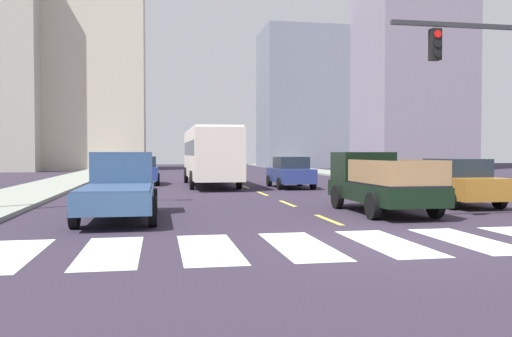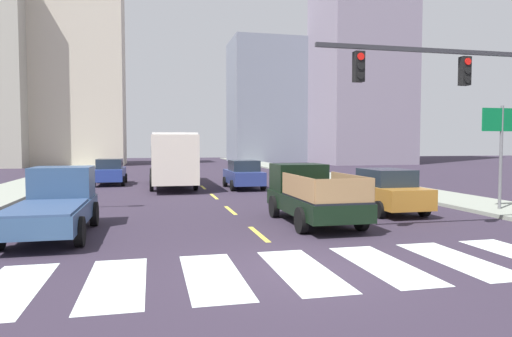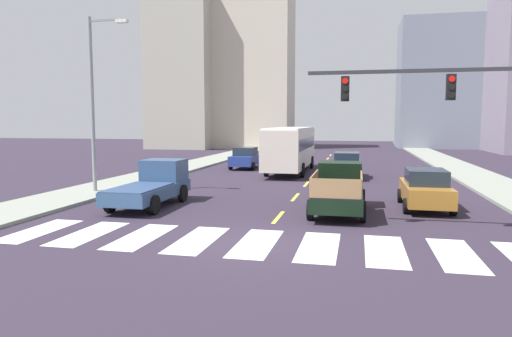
{
  "view_description": "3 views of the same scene",
  "coord_description": "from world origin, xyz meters",
  "px_view_note": "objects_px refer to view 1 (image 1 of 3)",
  "views": [
    {
      "loc": [
        -4.8,
        -10.65,
        1.94
      ],
      "look_at": [
        0.33,
        17.47,
        1.09
      ],
      "focal_mm": 37.22,
      "sensor_mm": 36.0,
      "label": 1
    },
    {
      "loc": [
        -3.12,
        -9.18,
        2.71
      ],
      "look_at": [
        2.81,
        16.53,
        1.27
      ],
      "focal_mm": 31.92,
      "sensor_mm": 36.0,
      "label": 2
    },
    {
      "loc": [
        3.0,
        -13.61,
        3.72
      ],
      "look_at": [
        -2.64,
        11.85,
        1.1
      ],
      "focal_mm": 32.43,
      "sensor_mm": 36.0,
      "label": 3
    }
  ],
  "objects_px": {
    "sedan_near_left": "(290,172)",
    "pickup_stakebed": "(377,183)",
    "sedan_mid": "(143,170)",
    "city_bus": "(210,153)",
    "sedan_near_right": "(455,182)",
    "pickup_dark": "(120,187)"
  },
  "relations": [
    {
      "from": "sedan_near_left",
      "to": "pickup_stakebed",
      "type": "bearing_deg",
      "value": -91.83
    },
    {
      "from": "sedan_mid",
      "to": "sedan_near_left",
      "type": "height_order",
      "value": "same"
    },
    {
      "from": "pickup_stakebed",
      "to": "city_bus",
      "type": "relative_size",
      "value": 0.48
    },
    {
      "from": "sedan_near_right",
      "to": "pickup_dark",
      "type": "bearing_deg",
      "value": -173.71
    },
    {
      "from": "city_bus",
      "to": "sedan_near_right",
      "type": "xyz_separation_m",
      "value": [
        7.74,
        -13.16,
        -1.09
      ]
    },
    {
      "from": "city_bus",
      "to": "sedan_mid",
      "type": "relative_size",
      "value": 2.45
    },
    {
      "from": "pickup_stakebed",
      "to": "pickup_dark",
      "type": "height_order",
      "value": "same"
    },
    {
      "from": "city_bus",
      "to": "sedan_near_right",
      "type": "relative_size",
      "value": 2.45
    },
    {
      "from": "pickup_stakebed",
      "to": "city_bus",
      "type": "distance_m",
      "value": 15.13
    },
    {
      "from": "pickup_dark",
      "to": "sedan_near_left",
      "type": "distance_m",
      "value": 14.74
    },
    {
      "from": "city_bus",
      "to": "pickup_stakebed",
      "type": "bearing_deg",
      "value": -74.27
    },
    {
      "from": "sedan_mid",
      "to": "sedan_near_right",
      "type": "distance_m",
      "value": 19.16
    },
    {
      "from": "pickup_dark",
      "to": "city_bus",
      "type": "distance_m",
      "value": 15.39
    },
    {
      "from": "pickup_dark",
      "to": "sedan_near_left",
      "type": "bearing_deg",
      "value": 58.76
    },
    {
      "from": "pickup_dark",
      "to": "sedan_near_right",
      "type": "xyz_separation_m",
      "value": [
        11.83,
        1.65,
        -0.06
      ]
    },
    {
      "from": "pickup_dark",
      "to": "city_bus",
      "type": "bearing_deg",
      "value": 77.4
    },
    {
      "from": "sedan_near_left",
      "to": "sedan_mid",
      "type": "bearing_deg",
      "value": 148.56
    },
    {
      "from": "pickup_stakebed",
      "to": "pickup_dark",
      "type": "xyz_separation_m",
      "value": [
        -8.21,
        -0.29,
        -0.02
      ]
    },
    {
      "from": "pickup_stakebed",
      "to": "sedan_near_right",
      "type": "bearing_deg",
      "value": 19.59
    },
    {
      "from": "pickup_dark",
      "to": "city_bus",
      "type": "relative_size",
      "value": 0.48
    },
    {
      "from": "pickup_stakebed",
      "to": "pickup_dark",
      "type": "distance_m",
      "value": 8.22
    },
    {
      "from": "pickup_stakebed",
      "to": "city_bus",
      "type": "xyz_separation_m",
      "value": [
        -4.13,
        14.52,
        1.02
      ]
    }
  ]
}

